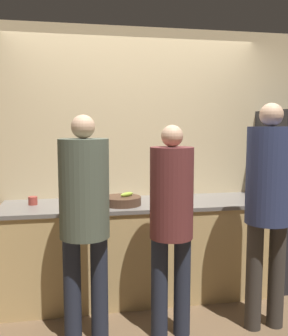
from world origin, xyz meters
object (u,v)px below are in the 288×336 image
person_left (85,209)px  bottle_amber (160,189)px  fruit_bowl (122,201)px  person_right (268,196)px  cup_red (33,201)px  person_center (171,215)px  utensil_crock (90,192)px

person_left → bottle_amber: size_ratio=8.21×
person_left → fruit_bowl: bearing=60.5°
person_left → person_right: bearing=-1.9°
person_left → fruit_bowl: size_ratio=4.94×
person_right → cup_red: person_right is taller
person_left → bottle_amber: 1.22m
person_center → fruit_bowl: person_center is taller
bottle_amber → person_center: bearing=-98.0°
fruit_bowl → cup_red: (-0.80, 0.16, -0.00)m
person_center → fruit_bowl: bearing=114.0°
bottle_amber → cup_red: bearing=-173.1°
person_center → fruit_bowl: 0.71m
person_left → bottle_amber: bearing=50.2°
utensil_crock → bottle_amber: bearing=-4.7°
person_center → person_right: size_ratio=0.91×
utensil_crock → cup_red: (-0.53, -0.21, -0.03)m
cup_red → utensil_crock: bearing=21.4°
person_center → utensil_crock: 1.16m
person_center → utensil_crock: size_ratio=6.58×
utensil_crock → bottle_amber: size_ratio=1.19×
person_center → cup_red: bearing=143.5°
bottle_amber → cup_red: 1.24m
person_left → cup_red: person_left is taller
person_center → bottle_amber: bearing=82.0°
utensil_crock → bottle_amber: utensil_crock is taller
person_center → utensil_crock: person_center is taller
person_left → utensil_crock: 1.00m
person_left → person_center: size_ratio=1.04×
person_left → bottle_amber: person_left is taller
fruit_bowl → utensil_crock: size_ratio=1.39×
person_left → person_right: person_right is taller
utensil_crock → bottle_amber: (0.70, -0.06, 0.01)m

